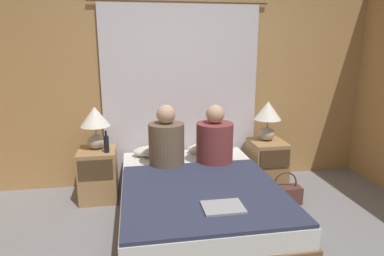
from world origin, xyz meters
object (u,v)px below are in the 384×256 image
nightstand_left (98,174)px  lamp_right (268,116)px  handbag_on_floor (285,194)px  beer_bottle_on_left_stand (106,144)px  person_left_in_bed (166,142)px  lamp_left (95,122)px  pillow_right (211,148)px  laptop_on_bed (223,207)px  pillow_left (157,151)px  person_right_in_bed (215,140)px  bed (197,202)px  nightstand_right (267,164)px

nightstand_left → lamp_right: (1.98, 0.05, 0.59)m
handbag_on_floor → beer_bottle_on_left_stand: bearing=169.1°
person_left_in_bed → beer_bottle_on_left_stand: (-0.63, 0.13, -0.03)m
lamp_left → pillow_right: 1.37m
pillow_right → laptop_on_bed: 1.48m
laptop_on_bed → pillow_left: bearing=105.4°
lamp_right → pillow_left: 1.37m
nightstand_left → beer_bottle_on_left_stand: (0.12, -0.11, 0.38)m
person_right_in_bed → beer_bottle_on_left_stand: bearing=173.5°
person_left_in_bed → person_right_in_bed: (0.52, 0.00, -0.01)m
bed → person_right_in_bed: (0.28, 0.48, 0.47)m
nightstand_right → handbag_on_floor: size_ratio=1.58×
bed → nightstand_left: (-0.99, 0.72, 0.08)m
pillow_left → lamp_left: bearing=-174.4°
pillow_right → person_left_in_bed: bearing=-147.5°
nightstand_right → laptop_on_bed: nightstand_right is taller
person_right_in_bed → laptop_on_bed: size_ratio=2.03×
bed → nightstand_right: nightstand_right is taller
pillow_right → laptop_on_bed: (-0.24, -1.47, -0.02)m
pillow_right → bed: bearing=-111.0°
pillow_left → laptop_on_bed: (0.40, -1.47, -0.02)m
lamp_left → beer_bottle_on_left_stand: (0.12, -0.16, -0.21)m
person_right_in_bed → beer_bottle_on_left_stand: 1.16m
person_right_in_bed → pillow_left: bearing=149.0°
lamp_left → lamp_right: same height
person_left_in_bed → laptop_on_bed: 1.18m
bed → pillow_right: bearing=69.0°
person_right_in_bed → bed: bearing=-120.4°
person_left_in_bed → beer_bottle_on_left_stand: size_ratio=2.78×
nightstand_left → bed: bearing=-35.8°
pillow_right → person_right_in_bed: person_right_in_bed is taller
bed → lamp_left: lamp_left is taller
nightstand_left → person_left_in_bed: person_left_in_bed is taller
nightstand_left → beer_bottle_on_left_stand: beer_bottle_on_left_stand is taller
laptop_on_bed → nightstand_right: bearing=56.0°
pillow_left → person_left_in_bed: 0.42m
pillow_right → laptop_on_bed: pillow_right is taller
nightstand_right → lamp_right: (-0.00, 0.05, 0.59)m
beer_bottle_on_left_stand → handbag_on_floor: (1.89, -0.36, -0.56)m
lamp_right → pillow_right: size_ratio=0.83×
pillow_right → person_right_in_bed: 0.41m
nightstand_left → person_left_in_bed: bearing=-17.8°
nightstand_right → pillow_left: size_ratio=1.01×
lamp_right → handbag_on_floor: bearing=-87.1°
lamp_left → handbag_on_floor: bearing=-14.7°
bed → beer_bottle_on_left_stand: (-0.87, 0.61, 0.46)m
nightstand_right → person_left_in_bed: (-1.24, -0.24, 0.41)m
nightstand_right → pillow_left: nightstand_right is taller
pillow_right → person_right_in_bed: size_ratio=0.87×
lamp_left → laptop_on_bed: bearing=-52.4°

